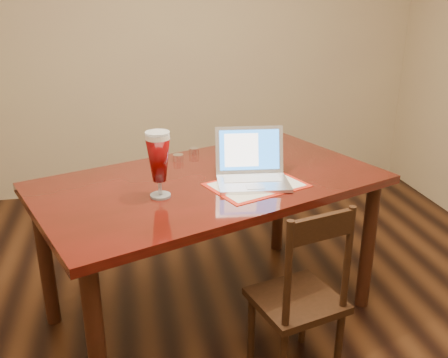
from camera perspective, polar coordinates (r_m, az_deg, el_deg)
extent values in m
cube|color=tan|center=(4.45, -6.65, 15.36)|extent=(4.50, 0.01, 2.70)
cube|color=#490D09|center=(2.64, -1.56, -0.48)|extent=(2.03, 1.58, 0.04)
cylinder|color=black|center=(2.23, -14.37, -18.04)|extent=(0.08, 0.08, 0.79)
cylinder|color=black|center=(3.00, 16.11, -7.31)|extent=(0.08, 0.08, 0.79)
cylinder|color=black|center=(2.91, -19.72, -8.74)|extent=(0.08, 0.08, 0.79)
cylinder|color=black|center=(3.53, 6.24, -2.15)|extent=(0.08, 0.08, 0.79)
cube|color=#AE1F10|center=(2.55, 3.74, -0.69)|extent=(0.56, 0.48, 0.00)
cube|color=beige|center=(2.55, 3.74, -0.65)|extent=(0.50, 0.42, 0.00)
cube|color=silver|center=(2.54, 3.36, -0.49)|extent=(0.38, 0.29, 0.02)
cube|color=silver|center=(2.59, 3.20, 0.10)|extent=(0.31, 0.14, 0.00)
cube|color=silver|center=(2.48, 3.60, -0.88)|extent=(0.10, 0.07, 0.00)
cube|color=silver|center=(2.65, 2.92, 3.35)|extent=(0.37, 0.11, 0.24)
cube|color=blue|center=(2.64, 2.94, 3.35)|extent=(0.32, 0.09, 0.20)
cube|color=white|center=(2.63, 2.01, 3.32)|extent=(0.18, 0.06, 0.17)
cylinder|color=silver|center=(2.43, -7.28, -1.88)|extent=(0.10, 0.10, 0.01)
cylinder|color=silver|center=(2.41, -7.32, -0.97)|extent=(0.02, 0.02, 0.07)
cylinder|color=beige|center=(2.33, -7.61, 4.83)|extent=(0.11, 0.11, 0.02)
cylinder|color=silver|center=(2.32, -7.63, 5.23)|extent=(0.11, 0.11, 0.01)
cylinder|color=silver|center=(2.91, -5.25, 2.43)|extent=(0.06, 0.06, 0.04)
cylinder|color=silver|center=(3.02, -3.47, 3.20)|extent=(0.06, 0.06, 0.04)
cube|color=black|center=(2.45, 8.25, -13.57)|extent=(0.47, 0.46, 0.04)
cylinder|color=black|center=(2.56, 12.99, -17.99)|extent=(0.04, 0.04, 0.38)
cylinder|color=black|center=(2.61, 3.14, -16.63)|extent=(0.04, 0.04, 0.38)
cylinder|color=black|center=(2.74, 9.06, -14.70)|extent=(0.04, 0.04, 0.38)
cylinder|color=black|center=(2.13, 7.31, -10.77)|extent=(0.03, 0.03, 0.50)
cylinder|color=black|center=(2.30, 13.95, -8.73)|extent=(0.03, 0.03, 0.50)
cube|color=black|center=(2.12, 11.10, -5.45)|extent=(0.31, 0.11, 0.11)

